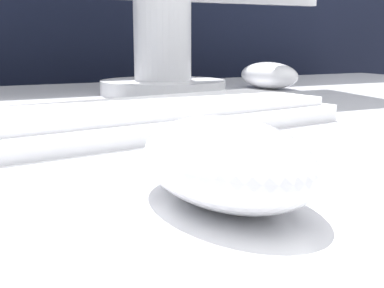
# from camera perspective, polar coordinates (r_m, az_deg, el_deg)

# --- Properties ---
(partition_panel) EXTENTS (5.00, 0.03, 1.48)m
(partition_panel) POSITION_cam_1_polar(r_m,az_deg,el_deg) (1.11, -17.34, 7.30)
(partition_panel) COLOR black
(partition_panel) RESTS_ON ground_plane
(computer_mouse_near) EXTENTS (0.07, 0.12, 0.04)m
(computer_mouse_near) POSITION_cam_1_polar(r_m,az_deg,el_deg) (0.26, 3.55, -1.81)
(computer_mouse_near) COLOR white
(computer_mouse_near) RESTS_ON desk
(keyboard) EXTENTS (0.46, 0.19, 0.02)m
(keyboard) POSITION_cam_1_polar(r_m,az_deg,el_deg) (0.44, -10.00, 2.29)
(keyboard) COLOR white
(keyboard) RESTS_ON desk
(computer_mouse_far) EXTENTS (0.07, 0.13, 0.04)m
(computer_mouse_far) POSITION_cam_1_polar(r_m,az_deg,el_deg) (0.87, 8.19, 7.26)
(computer_mouse_far) COLOR white
(computer_mouse_far) RESTS_ON desk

